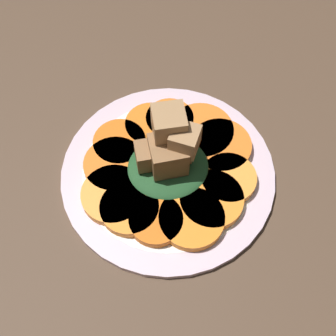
% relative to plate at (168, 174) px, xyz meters
% --- Properties ---
extents(table_slab, '(1.20, 1.20, 0.02)m').
position_rel_plate_xyz_m(table_slab, '(0.00, 0.00, -0.02)').
color(table_slab, '#4C3828').
rests_on(table_slab, ground).
extents(plate, '(0.30, 0.30, 0.01)m').
position_rel_plate_xyz_m(plate, '(0.00, 0.00, 0.00)').
color(plate, silver).
rests_on(plate, table_slab).
extents(carrot_slice_0, '(0.07, 0.07, 0.01)m').
position_rel_plate_xyz_m(carrot_slice_0, '(0.01, -0.08, 0.01)').
color(carrot_slice_0, orange).
rests_on(carrot_slice_0, plate).
extents(carrot_slice_1, '(0.08, 0.08, 0.01)m').
position_rel_plate_xyz_m(carrot_slice_1, '(0.06, -0.06, 0.01)').
color(carrot_slice_1, orange).
rests_on(carrot_slice_1, plate).
extents(carrot_slice_2, '(0.09, 0.09, 0.01)m').
position_rel_plate_xyz_m(carrot_slice_2, '(0.07, -0.02, 0.01)').
color(carrot_slice_2, orange).
rests_on(carrot_slice_2, plate).
extents(carrot_slice_3, '(0.09, 0.09, 0.01)m').
position_rel_plate_xyz_m(carrot_slice_3, '(0.08, 0.03, 0.01)').
color(carrot_slice_3, orange).
rests_on(carrot_slice_3, plate).
extents(carrot_slice_4, '(0.08, 0.08, 0.01)m').
position_rel_plate_xyz_m(carrot_slice_4, '(0.06, 0.05, 0.01)').
color(carrot_slice_4, orange).
rests_on(carrot_slice_4, plate).
extents(carrot_slice_5, '(0.07, 0.07, 0.01)m').
position_rel_plate_xyz_m(carrot_slice_5, '(0.03, 0.07, 0.01)').
color(carrot_slice_5, '#D76115').
rests_on(carrot_slice_5, plate).
extents(carrot_slice_6, '(0.09, 0.09, 0.01)m').
position_rel_plate_xyz_m(carrot_slice_6, '(-0.02, 0.08, 0.01)').
color(carrot_slice_6, orange).
rests_on(carrot_slice_6, plate).
extents(carrot_slice_7, '(0.09, 0.09, 0.01)m').
position_rel_plate_xyz_m(carrot_slice_7, '(-0.05, 0.06, 0.01)').
color(carrot_slice_7, orange).
rests_on(carrot_slice_7, plate).
extents(carrot_slice_8, '(0.08, 0.08, 0.01)m').
position_rel_plate_xyz_m(carrot_slice_8, '(-0.08, 0.03, 0.01)').
color(carrot_slice_8, orange).
rests_on(carrot_slice_8, plate).
extents(carrot_slice_9, '(0.09, 0.09, 0.01)m').
position_rel_plate_xyz_m(carrot_slice_9, '(-0.08, -0.02, 0.01)').
color(carrot_slice_9, orange).
rests_on(carrot_slice_9, plate).
extents(carrot_slice_10, '(0.10, 0.10, 0.01)m').
position_rel_plate_xyz_m(carrot_slice_10, '(-0.06, -0.05, 0.01)').
color(carrot_slice_10, orange).
rests_on(carrot_slice_10, plate).
extents(carrot_slice_11, '(0.07, 0.07, 0.01)m').
position_rel_plate_xyz_m(carrot_slice_11, '(-0.02, -0.08, 0.01)').
color(carrot_slice_11, orange).
rests_on(carrot_slice_11, plate).
extents(center_pile, '(0.12, 0.10, 0.11)m').
position_rel_plate_xyz_m(center_pile, '(-0.00, -0.00, 0.04)').
color(center_pile, '#1E4723').
rests_on(center_pile, plate).
extents(fork, '(0.20, 0.04, 0.00)m').
position_rel_plate_xyz_m(fork, '(-0.01, -0.06, 0.01)').
color(fork, silver).
rests_on(fork, plate).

